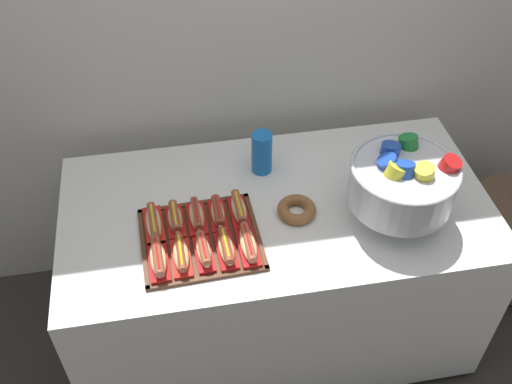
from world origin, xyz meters
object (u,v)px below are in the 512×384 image
(hot_dog_4, at_px, (248,245))
(donut, at_px, (297,210))
(hot_dog_2, at_px, (204,251))
(cup_stack, at_px, (262,153))
(hot_dog_1, at_px, (181,256))
(hot_dog_6, at_px, (175,219))
(hot_dog_5, at_px, (154,223))
(hot_dog_8, at_px, (218,213))
(hot_dog_9, at_px, (239,209))
(punch_bowl, at_px, (403,182))
(buffet_table, at_px, (275,269))
(serving_tray, at_px, (201,239))
(hot_dog_3, at_px, (226,248))
(floor_vase, at_px, (504,238))
(hot_dog_7, at_px, (197,216))
(hot_dog_0, at_px, (158,259))

(hot_dog_4, distance_m, donut, 0.25)
(hot_dog_2, height_order, cup_stack, cup_stack)
(hot_dog_1, xyz_separation_m, hot_dog_6, (-0.01, 0.16, 0.00))
(hot_dog_5, bearing_deg, hot_dog_8, 2.27)
(hot_dog_1, height_order, hot_dog_4, hot_dog_1)
(hot_dog_9, relative_size, cup_stack, 0.94)
(punch_bowl, distance_m, cup_stack, 0.54)
(buffet_table, height_order, punch_bowl, punch_bowl)
(serving_tray, xyz_separation_m, hot_dog_8, (0.07, 0.09, 0.03))
(hot_dog_3, xyz_separation_m, punch_bowl, (0.62, 0.07, 0.14))
(hot_dog_2, distance_m, hot_dog_6, 0.18)
(hot_dog_1, relative_size, hot_dog_9, 1.03)
(serving_tray, bearing_deg, floor_vase, 10.28)
(hot_dog_1, xyz_separation_m, hot_dog_7, (0.07, 0.17, 0.00))
(hot_dog_7, bearing_deg, hot_dog_2, -87.73)
(hot_dog_5, bearing_deg, hot_dog_3, -33.99)
(hot_dog_1, distance_m, hot_dog_4, 0.23)
(buffet_table, distance_m, hot_dog_6, 0.55)
(buffet_table, height_order, hot_dog_3, hot_dog_3)
(floor_vase, bearing_deg, hot_dog_8, -172.72)
(hot_dog_0, xyz_separation_m, hot_dog_3, (0.22, 0.01, -0.00))
(serving_tray, height_order, hot_dog_5, hot_dog_5)
(buffet_table, bearing_deg, punch_bowl, -17.56)
(hot_dog_7, bearing_deg, hot_dog_4, -45.46)
(serving_tray, height_order, hot_dog_2, hot_dog_2)
(hot_dog_5, bearing_deg, hot_dog_4, -26.54)
(hot_dog_3, xyz_separation_m, hot_dog_6, (-0.16, 0.16, 0.00))
(hot_dog_1, xyz_separation_m, hot_dog_8, (0.14, 0.17, -0.00))
(hot_dog_2, bearing_deg, hot_dog_8, 67.82)
(hot_dog_8, bearing_deg, hot_dog_5, -177.73)
(floor_vase, relative_size, hot_dog_0, 5.85)
(hot_dog_9, bearing_deg, hot_dog_0, -148.92)
(floor_vase, xyz_separation_m, hot_dog_1, (-1.49, -0.34, 0.59))
(floor_vase, bearing_deg, buffet_table, -173.12)
(serving_tray, bearing_deg, hot_dog_3, -45.46)
(punch_bowl, bearing_deg, donut, 167.73)
(hot_dog_2, xyz_separation_m, cup_stack, (0.27, 0.40, 0.05))
(serving_tray, height_order, hot_dog_9, hot_dog_9)
(hot_dog_4, distance_m, hot_dog_9, 0.17)
(hot_dog_4, bearing_deg, cup_stack, 73.39)
(hot_dog_7, distance_m, donut, 0.36)
(hot_dog_3, height_order, hot_dog_8, same)
(hot_dog_4, relative_size, hot_dog_7, 1.12)
(hot_dog_1, relative_size, hot_dog_2, 1.03)
(punch_bowl, distance_m, donut, 0.38)
(hot_dog_6, distance_m, hot_dog_9, 0.23)
(hot_dog_3, xyz_separation_m, donut, (0.27, 0.15, -0.01))
(hot_dog_5, height_order, hot_dog_9, hot_dog_9)
(hot_dog_4, distance_m, punch_bowl, 0.56)
(punch_bowl, height_order, donut, punch_bowl)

